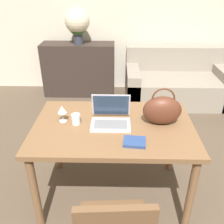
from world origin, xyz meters
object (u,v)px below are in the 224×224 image
at_px(drinking_glass, 76,119).
at_px(flower_vase, 77,23).
at_px(wine_glass, 62,110).
at_px(handbag, 162,110).
at_px(laptop, 111,115).
at_px(couch, 176,84).

bearing_deg(drinking_glass, flower_vase, 97.32).
height_order(wine_glass, flower_vase, flower_vase).
relative_size(handbag, flower_vase, 0.58).
xyz_separation_m(laptop, flower_vase, (-0.58, 2.24, 0.37)).
bearing_deg(couch, wine_glass, -124.48).
bearing_deg(handbag, drinking_glass, -178.13).
height_order(couch, wine_glass, wine_glass).
distance_m(couch, wine_glass, 2.59).
height_order(laptop, drinking_glass, laptop).
bearing_deg(flower_vase, drinking_glass, -82.68).
distance_m(wine_glass, flower_vase, 2.27).
height_order(laptop, flower_vase, flower_vase).
height_order(laptop, wine_glass, laptop).
bearing_deg(handbag, flower_vase, 113.77).
distance_m(wine_glass, handbag, 0.82).
bearing_deg(wine_glass, flower_vase, 94.50).
bearing_deg(flower_vase, handbag, -66.23).
xyz_separation_m(couch, wine_glass, (-1.43, -2.08, 0.60)).
xyz_separation_m(wine_glass, handbag, (0.82, -0.01, 0.02)).
distance_m(laptop, drinking_glass, 0.29).
bearing_deg(handbag, laptop, 177.90).
relative_size(wine_glass, flower_vase, 0.26).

